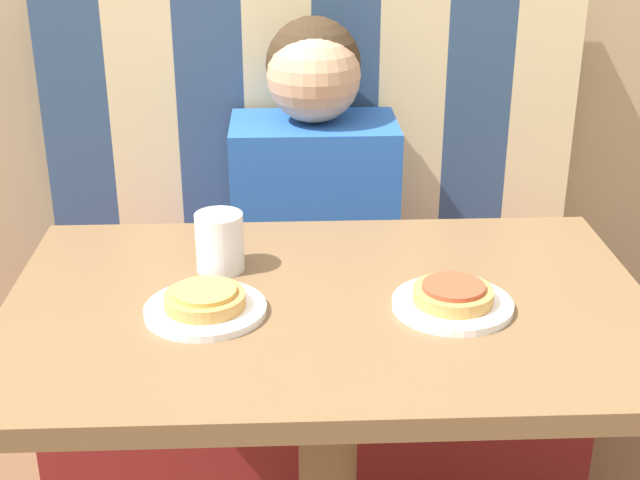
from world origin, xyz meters
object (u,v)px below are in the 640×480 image
pizza_left (205,298)px  drinking_cup (220,242)px  person (314,172)px  plate_left (206,310)px  pizza_right (453,293)px  plate_right (452,305)px

pizza_left → drinking_cup: drinking_cup is taller
person → plate_left: 0.68m
person → plate_left: bearing=-106.3°
pizza_right → drinking_cup: 0.40m
pizza_right → drinking_cup: size_ratio=1.25×
pizza_right → plate_left: bearing=-180.0°
pizza_left → pizza_right: 0.38m
plate_left → pizza_right: (0.38, 0.00, 0.02)m
plate_right → drinking_cup: bearing=156.8°
drinking_cup → plate_right: bearing=-23.2°
person → drinking_cup: bearing=-109.6°
plate_left → plate_right: (0.38, 0.00, 0.00)m
pizza_right → plate_right: bearing=-26.6°
person → pizza_left: 0.68m
plate_right → plate_left: bearing=180.0°
drinking_cup → pizza_left: bearing=-95.1°
person → pizza_left: person is taller
pizza_right → drinking_cup: (-0.37, 0.16, 0.02)m
person → pizza_left: size_ratio=5.31×
person → pizza_right: (0.19, -0.65, 0.03)m
plate_right → pizza_right: (-0.00, 0.00, 0.02)m
person → plate_left: person is taller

